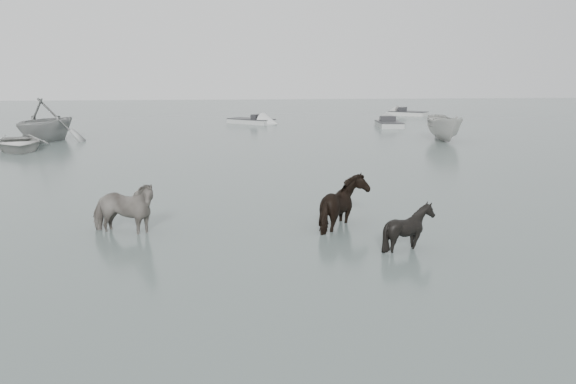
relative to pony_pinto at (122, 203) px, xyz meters
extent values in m
plane|color=#495753|center=(3.69, -0.19, -0.79)|extent=(140.00, 140.00, 0.00)
imported|color=black|center=(0.00, 0.00, 0.00)|extent=(2.05, 1.43, 1.58)
imported|color=black|center=(5.56, 0.04, 0.05)|extent=(1.63, 1.84, 1.67)
imported|color=black|center=(6.58, -1.94, -0.17)|extent=(1.41, 1.34, 1.25)
imported|color=#B8B8B3|center=(-8.05, 16.26, -0.33)|extent=(4.54, 5.28, 0.92)
imported|color=#979997|center=(-7.69, 19.97, 0.52)|extent=(5.71, 6.12, 2.61)
imported|color=#B1B1AC|center=(15.17, 17.72, 0.04)|extent=(2.19, 4.50, 1.67)
camera|label=1|loc=(2.55, -13.68, 3.11)|focal=35.00mm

